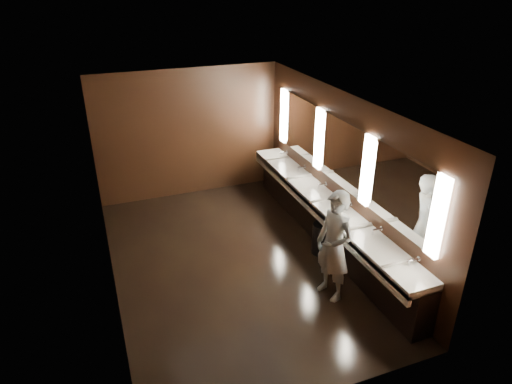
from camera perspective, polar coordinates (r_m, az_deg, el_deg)
floor at (r=8.05m, az=-2.75°, el=-8.74°), size 6.00×6.00×0.00m
ceiling at (r=6.86m, az=-3.26°, el=10.87°), size 4.00×6.00×0.02m
wall_back at (r=10.04m, az=-8.41°, el=7.22°), size 4.00×0.02×2.80m
wall_front at (r=5.01m, az=8.17°, el=-13.77°), size 4.00×0.02×2.80m
wall_left at (r=7.07m, az=-18.58°, el=-2.27°), size 0.02×6.00×2.80m
wall_right at (r=8.12m, az=10.54°, el=2.46°), size 0.02×6.00×2.80m
sink_counter at (r=8.42m, az=8.84°, el=-3.38°), size 0.55×5.40×1.01m
mirror_band at (r=7.98m, az=10.62°, el=4.74°), size 0.06×5.03×1.15m
person at (r=6.93m, az=9.74°, el=-6.69°), size 0.57×0.73×1.77m
trash_bin at (r=8.24m, az=8.29°, el=-5.75°), size 0.44×0.44×0.57m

